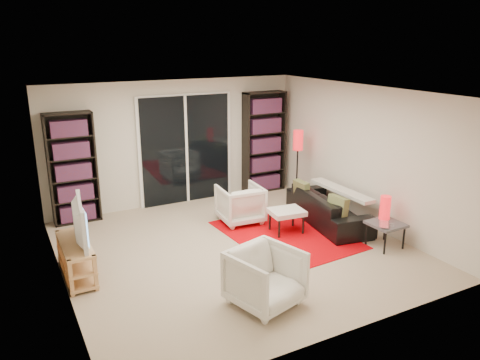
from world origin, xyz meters
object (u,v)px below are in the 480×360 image
Objects in this scene: floor_lamp at (298,147)px; tv_stand at (76,258)px; bookshelf_right at (264,142)px; armchair_front at (265,278)px; ottoman at (287,213)px; side_table at (386,225)px; armchair_back at (240,204)px; sofa at (328,208)px; bookshelf_left at (73,169)px.

tv_stand is at bearing -164.82° from floor_lamp.
bookshelf_right is 4.59m from armchair_front.
side_table is at bearing -49.29° from ottoman.
tv_stand is 4.59m from side_table.
armchair_back is at bearing 52.78° from armchair_front.
tv_stand is 2.26× the size of side_table.
armchair_front is 2.56m from side_table.
floor_lamp reaches higher than armchair_back.
floor_lamp is (0.19, 1.26, 0.82)m from sofa.
ottoman is at bearing 125.32° from armchair_back.
armchair_front is (1.91, -1.82, 0.09)m from tv_stand.
side_table is (0.20, -3.36, -0.69)m from bookshelf_right.
sofa is (3.90, -2.14, -0.70)m from bookshelf_left.
floor_lamp is at bearing -74.64° from bookshelf_right.
tv_stand is 0.59× the size of sofa.
floor_lamp is at bearing -12.17° from bookshelf_left.
bookshelf_right is 4.21× the size of side_table.
armchair_front is at bearing 136.03° from sofa.
bookshelf_right is 1.10× the size of sofa.
ottoman is at bearing -111.17° from bookshelf_right.
sofa reaches higher than tv_stand.
bookshelf_right is at bearing 43.90° from armchair_front.
sofa is at bearing -98.68° from floor_lamp.
floor_lamp is at bearing 34.35° from armchair_front.
sofa is 2.60× the size of armchair_back.
sofa is 0.89m from ottoman.
sofa is (0.05, -2.14, -0.77)m from bookshelf_right.
bookshelf_right is 1.47× the size of floor_lamp.
bookshelf_right reaches higher than bookshelf_left.
bookshelf_right is at bearing 10.39° from sofa.
tv_stand is 2.64m from armchair_front.
side_table is 2.59m from floor_lamp.
sofa is 1.55m from armchair_back.
sofa is 1.23m from side_table.
side_table is (2.50, 0.55, -0.00)m from armchair_front.
ottoman is at bearing -1.16° from tv_stand.
ottoman is at bearing -130.21° from floor_lamp.
ottoman is at bearing -35.59° from bookshelf_left.
bookshelf_right is at bearing -0.00° from bookshelf_left.
tv_stand reaches higher than side_table.
floor_lamp is at bearing 89.08° from side_table.
bookshelf_left is at bearing 167.83° from floor_lamp.
side_table is 0.35× the size of floor_lamp.
bookshelf_left is at bearing 144.41° from ottoman.
bookshelf_left is at bearing 70.27° from sofa.
bookshelf_left is 2.49× the size of armchair_front.
floor_lamp reaches higher than sofa.
bookshelf_right is 0.92m from floor_lamp.
bookshelf_right is 2.02m from armchair_back.
armchair_back is at bearing 13.73° from tv_stand.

